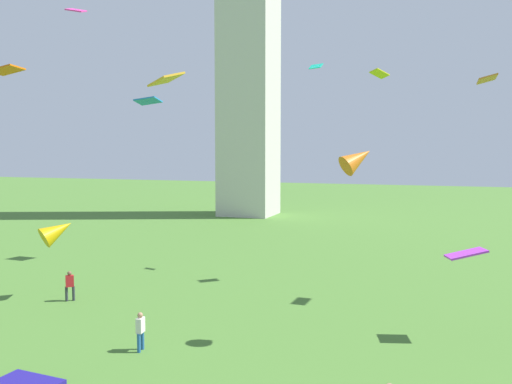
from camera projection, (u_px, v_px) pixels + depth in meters
The scene contains 13 objects.
monument_obelisk at pixel (249, 4), 64.01m from camera, with size 6.19×6.19×50.36m.
person_0 at pixel (140, 329), 21.27m from camera, with size 0.28×0.48×1.55m.
person_3 at pixel (70, 284), 28.31m from camera, with size 0.47×0.45×1.58m.
kite_flying_0 at pixel (76, 10), 20.58m from camera, with size 0.89×1.05×0.37m.
kite_flying_1 at pixel (148, 101), 38.85m from camera, with size 1.77×1.20×0.54m.
kite_flying_2 at pixel (379, 74), 32.17m from camera, with size 1.20×1.16×0.53m.
kite_flying_3 at pixel (166, 79), 25.92m from camera, with size 2.05×1.95×0.67m.
kite_flying_4 at pixel (58, 231), 29.03m from camera, with size 2.08×2.28×1.75m.
kite_flying_5 at pixel (487, 79), 27.75m from camera, with size 0.95×1.38×0.43m.
kite_flying_6 at pixel (358, 159), 21.97m from camera, with size 1.79×1.67×1.42m.
kite_flying_7 at pixel (316, 66), 35.34m from camera, with size 0.92×0.68×0.40m.
kite_flying_8 at pixel (6, 70), 23.40m from camera, with size 1.33×0.93×0.35m.
kite_flying_9 at pixel (466, 254), 22.52m from camera, with size 1.76×1.46×0.48m.
Camera 1 is at (8.43, -5.06, 7.93)m, focal length 37.94 mm.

